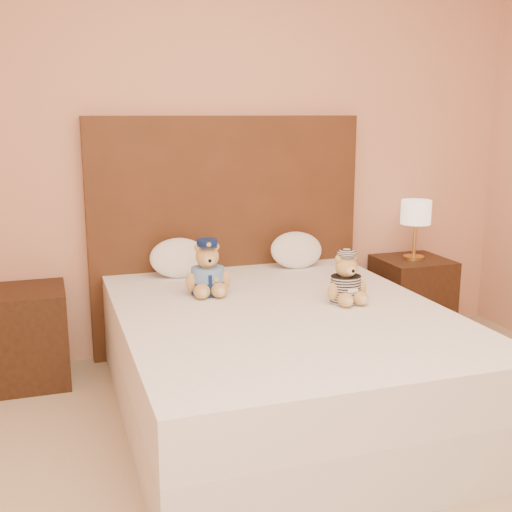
{
  "coord_description": "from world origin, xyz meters",
  "views": [
    {
      "loc": [
        -1.09,
        -1.69,
        1.51
      ],
      "look_at": [
        -0.06,
        1.45,
        0.78
      ],
      "focal_mm": 45.0,
      "sensor_mm": 36.0,
      "label": 1
    }
  ],
  "objects_px": {
    "teddy_prisoner": "(346,278)",
    "pillow_left": "(179,256)",
    "lamp": "(416,215)",
    "nightstand_left": "(26,336)",
    "bed": "(282,361)",
    "teddy_police": "(207,267)",
    "pillow_right": "(296,248)",
    "nightstand_right": "(411,298)"
  },
  "relations": [
    {
      "from": "bed",
      "to": "nightstand_left",
      "type": "height_order",
      "value": "same"
    },
    {
      "from": "teddy_police",
      "to": "nightstand_left",
      "type": "bearing_deg",
      "value": 160.89
    },
    {
      "from": "teddy_prisoner",
      "to": "nightstand_left",
      "type": "bearing_deg",
      "value": 150.36
    },
    {
      "from": "pillow_left",
      "to": "teddy_police",
      "type": "bearing_deg",
      "value": -81.17
    },
    {
      "from": "teddy_police",
      "to": "pillow_right",
      "type": "height_order",
      "value": "teddy_police"
    },
    {
      "from": "nightstand_left",
      "to": "pillow_right",
      "type": "xyz_separation_m",
      "value": [
        1.66,
        0.03,
        0.4
      ]
    },
    {
      "from": "nightstand_right",
      "to": "lamp",
      "type": "height_order",
      "value": "lamp"
    },
    {
      "from": "nightstand_left",
      "to": "pillow_left",
      "type": "relative_size",
      "value": 1.56
    },
    {
      "from": "nightstand_left",
      "to": "nightstand_right",
      "type": "height_order",
      "value": "same"
    },
    {
      "from": "lamp",
      "to": "teddy_police",
      "type": "height_order",
      "value": "lamp"
    },
    {
      "from": "lamp",
      "to": "nightstand_left",
      "type": "bearing_deg",
      "value": 180.0
    },
    {
      "from": "nightstand_left",
      "to": "lamp",
      "type": "bearing_deg",
      "value": 0.0
    },
    {
      "from": "bed",
      "to": "nightstand_right",
      "type": "xyz_separation_m",
      "value": [
        1.25,
        0.8,
        -0.0
      ]
    },
    {
      "from": "teddy_police",
      "to": "lamp",
      "type": "bearing_deg",
      "value": 18.69
    },
    {
      "from": "pillow_left",
      "to": "bed",
      "type": "bearing_deg",
      "value": -66.89
    },
    {
      "from": "nightstand_left",
      "to": "teddy_prisoner",
      "type": "xyz_separation_m",
      "value": [
        1.61,
        -0.78,
        0.41
      ]
    },
    {
      "from": "teddy_prisoner",
      "to": "pillow_right",
      "type": "distance_m",
      "value": 0.81
    },
    {
      "from": "nightstand_left",
      "to": "teddy_police",
      "type": "distance_m",
      "value": 1.13
    },
    {
      "from": "pillow_left",
      "to": "pillow_right",
      "type": "height_order",
      "value": "pillow_left"
    },
    {
      "from": "bed",
      "to": "lamp",
      "type": "xyz_separation_m",
      "value": [
        1.25,
        0.8,
        0.57
      ]
    },
    {
      "from": "nightstand_right",
      "to": "teddy_police",
      "type": "height_order",
      "value": "teddy_police"
    },
    {
      "from": "lamp",
      "to": "pillow_left",
      "type": "height_order",
      "value": "lamp"
    },
    {
      "from": "bed",
      "to": "nightstand_left",
      "type": "xyz_separation_m",
      "value": [
        -1.25,
        0.8,
        -0.0
      ]
    },
    {
      "from": "nightstand_right",
      "to": "pillow_right",
      "type": "distance_m",
      "value": 0.93
    },
    {
      "from": "nightstand_left",
      "to": "teddy_police",
      "type": "bearing_deg",
      "value": -22.94
    },
    {
      "from": "nightstand_left",
      "to": "teddy_police",
      "type": "height_order",
      "value": "teddy_police"
    },
    {
      "from": "teddy_police",
      "to": "teddy_prisoner",
      "type": "bearing_deg",
      "value": -26.34
    },
    {
      "from": "pillow_left",
      "to": "pillow_right",
      "type": "xyz_separation_m",
      "value": [
        0.76,
        0.0,
        -0.0
      ]
    },
    {
      "from": "nightstand_left",
      "to": "bed",
      "type": "bearing_deg",
      "value": -32.62
    },
    {
      "from": "bed",
      "to": "teddy_prisoner",
      "type": "distance_m",
      "value": 0.54
    },
    {
      "from": "lamp",
      "to": "pillow_right",
      "type": "relative_size",
      "value": 1.16
    },
    {
      "from": "nightstand_left",
      "to": "teddy_prisoner",
      "type": "relative_size",
      "value": 2.1
    },
    {
      "from": "nightstand_right",
      "to": "pillow_left",
      "type": "bearing_deg",
      "value": 178.93
    },
    {
      "from": "nightstand_right",
      "to": "pillow_left",
      "type": "xyz_separation_m",
      "value": [
        -1.6,
        0.03,
        0.4
      ]
    },
    {
      "from": "nightstand_left",
      "to": "pillow_right",
      "type": "distance_m",
      "value": 1.7
    },
    {
      "from": "nightstand_left",
      "to": "teddy_prisoner",
      "type": "distance_m",
      "value": 1.83
    },
    {
      "from": "teddy_prisoner",
      "to": "pillow_left",
      "type": "xyz_separation_m",
      "value": [
        -0.71,
        0.81,
        -0.01
      ]
    },
    {
      "from": "teddy_prisoner",
      "to": "pillow_left",
      "type": "height_order",
      "value": "teddy_prisoner"
    },
    {
      "from": "bed",
      "to": "nightstand_left",
      "type": "distance_m",
      "value": 1.48
    },
    {
      "from": "bed",
      "to": "teddy_police",
      "type": "bearing_deg",
      "value": 126.12
    },
    {
      "from": "teddy_police",
      "to": "pillow_right",
      "type": "distance_m",
      "value": 0.82
    },
    {
      "from": "nightstand_right",
      "to": "pillow_right",
      "type": "bearing_deg",
      "value": 177.96
    }
  ]
}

